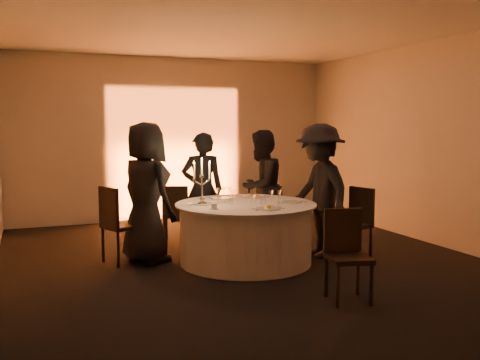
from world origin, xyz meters
name	(u,v)px	position (x,y,z in m)	size (l,w,h in m)	color
floor	(246,262)	(0.00, 0.00, 0.00)	(7.00, 7.00, 0.00)	black
ceiling	(246,25)	(0.00, 0.00, 3.00)	(7.00, 7.00, 0.00)	white
wall_back	(175,139)	(0.00, 3.50, 1.50)	(7.00, 7.00, 0.00)	#B6B1A9
wall_front	(448,167)	(0.00, -3.50, 1.50)	(7.00, 7.00, 0.00)	#B6B1A9
wall_right	(434,143)	(3.00, 0.00, 1.50)	(7.00, 7.00, 0.00)	#B6B1A9
uplighter_fixture	(180,218)	(0.00, 3.20, 0.05)	(0.25, 0.12, 0.10)	black
banquet_table	(246,233)	(0.00, 0.00, 0.38)	(1.80, 1.80, 0.77)	black
chair_left	(117,220)	(-1.54, 0.56, 0.56)	(0.56, 0.56, 0.99)	black
chair_back_left	(176,211)	(-0.55, 1.42, 0.49)	(0.49, 0.49, 0.87)	black
chair_back_right	(260,205)	(0.75, 1.24, 0.53)	(0.55, 0.55, 0.93)	black
chair_right	(356,219)	(1.44, -0.33, 0.53)	(0.50, 0.50, 0.94)	black
chair_front	(346,249)	(0.40, -1.71, 0.52)	(0.48, 0.48, 0.92)	black
guest_left	(146,193)	(-1.17, 0.52, 0.90)	(0.88, 0.57, 1.81)	black
guest_back_left	(202,190)	(-0.23, 1.10, 0.83)	(0.60, 0.40, 1.66)	black
guest_back_right	(261,187)	(0.66, 1.01, 0.85)	(0.82, 0.64, 1.69)	black
guest_right	(319,190)	(1.05, -0.04, 0.89)	(1.15, 0.66, 1.78)	black
plate_left	(202,203)	(-0.54, 0.13, 0.79)	(0.36, 0.29, 0.08)	silver
plate_back_left	(223,198)	(-0.12, 0.53, 0.78)	(0.36, 0.28, 0.01)	silver
plate_back_right	(255,196)	(0.34, 0.48, 0.79)	(0.35, 0.28, 0.08)	silver
plate_right	(292,202)	(0.58, -0.17, 0.78)	(0.36, 0.26, 0.01)	silver
plate_front	(268,208)	(0.07, -0.54, 0.79)	(0.36, 0.29, 0.08)	silver
coffee_cup	(214,207)	(-0.52, -0.29, 0.80)	(0.11, 0.11, 0.07)	silver
candelabra	(202,188)	(-0.55, 0.11, 0.98)	(0.25, 0.12, 0.60)	silver
wine_glass_a	(224,191)	(-0.20, 0.26, 0.91)	(0.07, 0.07, 0.19)	white
wine_glass_b	(279,195)	(0.31, -0.32, 0.91)	(0.07, 0.07, 0.19)	white
wine_glass_c	(232,193)	(-0.19, -0.01, 0.91)	(0.07, 0.07, 0.19)	white
wine_glass_d	(217,192)	(-0.33, 0.15, 0.91)	(0.07, 0.07, 0.19)	white
wine_glass_e	(230,191)	(-0.11, 0.28, 0.91)	(0.07, 0.07, 0.19)	white
wine_glass_f	(271,195)	(0.21, -0.32, 0.91)	(0.07, 0.07, 0.19)	white
tumbler_a	(253,198)	(0.15, 0.10, 0.82)	(0.07, 0.07, 0.09)	white
tumbler_b	(263,201)	(0.16, -0.19, 0.82)	(0.07, 0.07, 0.09)	white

